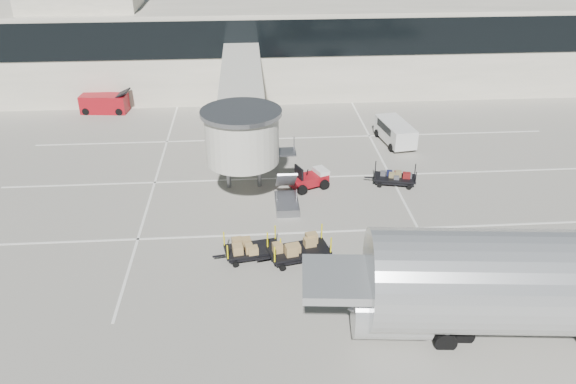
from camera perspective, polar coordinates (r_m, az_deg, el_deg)
name	(u,v)px	position (r m, az deg, el deg)	size (l,w,h in m)	color
ground	(319,252)	(30.56, 3.19, -6.10)	(140.00, 140.00, 0.00)	#9D998D
lane_markings	(293,176)	(38.52, 0.51, 1.68)	(40.00, 30.00, 0.02)	white
terminal	(279,44)	(56.59, -0.89, 14.79)	(64.00, 12.11, 15.20)	silver
jet_bridge	(242,103)	(39.46, -4.66, 8.98)	(5.70, 20.40, 6.03)	beige
baggage_tug	(309,179)	(36.76, 2.20, 1.32)	(2.78, 2.37, 1.65)	maroon
suitcase_cart	(395,178)	(37.85, 10.86, 1.40)	(3.44, 1.97, 1.32)	black
box_cart_near	(298,250)	(29.65, 1.04, -5.91)	(3.97, 2.22, 1.52)	black
box_cart_far	(252,249)	(29.91, -3.67, -5.77)	(3.64, 1.90, 1.40)	black
ground_worker	(378,262)	(28.71, 9.11, -7.01)	(0.59, 0.39, 1.63)	#88D816
minivan	(395,130)	(44.22, 10.78, 6.17)	(2.47, 4.61, 1.66)	silver
belt_loader	(105,104)	(52.46, -18.11, 8.54)	(4.42, 2.10, 2.06)	maroon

